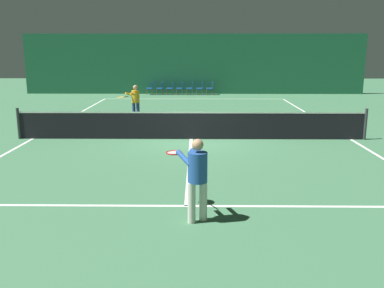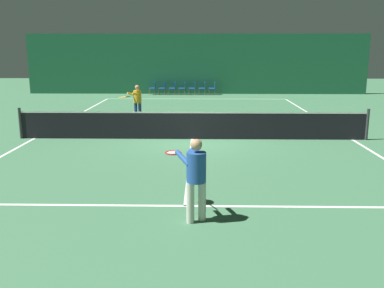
{
  "view_description": "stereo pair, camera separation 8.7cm",
  "coord_description": "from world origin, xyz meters",
  "views": [
    {
      "loc": [
        0.2,
        -14.43,
        3.08
      ],
      "look_at": [
        0.09,
        -4.66,
        0.88
      ],
      "focal_mm": 40.0,
      "sensor_mm": 36.0,
      "label": 1
    },
    {
      "loc": [
        0.29,
        -14.43,
        3.08
      ],
      "look_at": [
        0.09,
        -4.66,
        0.88
      ],
      "focal_mm": 40.0,
      "sensor_mm": 36.0,
      "label": 2
    }
  ],
  "objects": [
    {
      "name": "player_near",
      "position": [
        0.19,
        -7.12,
        0.89
      ],
      "size": [
        0.92,
        1.29,
        1.53
      ],
      "rotation": [
        0.0,
        0.0,
        2.08
      ],
      "color": "beige",
      "rests_on": "ground"
    },
    {
      "name": "court_line_sideline_right",
      "position": [
        5.5,
        0.0,
        0.0
      ],
      "size": [
        0.1,
        23.8,
        0.0
      ],
      "color": "white",
      "rests_on": "ground"
    },
    {
      "name": "court_line_service_near",
      "position": [
        0.0,
        -6.4,
        0.0
      ],
      "size": [
        8.25,
        0.1,
        0.0
      ],
      "color": "white",
      "rests_on": "ground"
    },
    {
      "name": "courtside_chair_0",
      "position": [
        -2.92,
        14.38,
        0.49
      ],
      "size": [
        0.44,
        0.44,
        0.84
      ],
      "rotation": [
        0.0,
        0.0,
        -1.57
      ],
      "color": "brown",
      "rests_on": "ground"
    },
    {
      "name": "courtside_chair_6",
      "position": [
        1.1,
        14.38,
        0.49
      ],
      "size": [
        0.44,
        0.44,
        0.84
      ],
      "rotation": [
        0.0,
        0.0,
        -1.57
      ],
      "color": "brown",
      "rests_on": "ground"
    },
    {
      "name": "court_line_centre",
      "position": [
        0.0,
        0.0,
        0.0
      ],
      "size": [
        0.1,
        12.8,
        0.0
      ],
      "color": "white",
      "rests_on": "ground"
    },
    {
      "name": "court_line_sideline_left",
      "position": [
        -5.5,
        0.0,
        0.0
      ],
      "size": [
        0.1,
        23.8,
        0.0
      ],
      "color": "white",
      "rests_on": "ground"
    },
    {
      "name": "court_line_service_far",
      "position": [
        0.0,
        6.4,
        0.0
      ],
      "size": [
        8.25,
        0.1,
        0.0
      ],
      "color": "white",
      "rests_on": "ground"
    },
    {
      "name": "court_line_baseline_far",
      "position": [
        0.0,
        11.9,
        0.0
      ],
      "size": [
        11.0,
        0.1,
        0.0
      ],
      "color": "white",
      "rests_on": "ground"
    },
    {
      "name": "backdrop_curtain",
      "position": [
        0.0,
        14.93,
        2.01
      ],
      "size": [
        23.0,
        0.12,
        4.01
      ],
      "color": "#1E5B3D",
      "rests_on": "ground"
    },
    {
      "name": "player_far",
      "position": [
        -2.51,
        4.11,
        0.88
      ],
      "size": [
        0.96,
        1.26,
        1.5
      ],
      "rotation": [
        0.0,
        0.0,
        -2.13
      ],
      "color": "navy",
      "rests_on": "ground"
    },
    {
      "name": "courtside_chair_1",
      "position": [
        -2.25,
        14.38,
        0.49
      ],
      "size": [
        0.44,
        0.44,
        0.84
      ],
      "rotation": [
        0.0,
        0.0,
        -1.57
      ],
      "color": "brown",
      "rests_on": "ground"
    },
    {
      "name": "courtside_chair_3",
      "position": [
        -0.91,
        14.38,
        0.49
      ],
      "size": [
        0.44,
        0.44,
        0.84
      ],
      "rotation": [
        0.0,
        0.0,
        -1.57
      ],
      "color": "brown",
      "rests_on": "ground"
    },
    {
      "name": "tennis_net",
      "position": [
        0.0,
        0.0,
        0.51
      ],
      "size": [
        12.0,
        0.1,
        1.07
      ],
      "color": "black",
      "rests_on": "ground"
    },
    {
      "name": "courtside_chair_5",
      "position": [
        0.43,
        14.38,
        0.49
      ],
      "size": [
        0.44,
        0.44,
        0.84
      ],
      "rotation": [
        0.0,
        0.0,
        -1.57
      ],
      "color": "brown",
      "rests_on": "ground"
    },
    {
      "name": "courtside_chair_2",
      "position": [
        -1.58,
        14.38,
        0.49
      ],
      "size": [
        0.44,
        0.44,
        0.84
      ],
      "rotation": [
        0.0,
        0.0,
        -1.57
      ],
      "color": "brown",
      "rests_on": "ground"
    },
    {
      "name": "courtside_chair_4",
      "position": [
        -0.24,
        14.38,
        0.49
      ],
      "size": [
        0.44,
        0.44,
        0.84
      ],
      "rotation": [
        0.0,
        0.0,
        -1.57
      ],
      "color": "brown",
      "rests_on": "ground"
    },
    {
      "name": "ground_plane",
      "position": [
        0.0,
        0.0,
        0.0
      ],
      "size": [
        60.0,
        60.0,
        0.0
      ],
      "primitive_type": "plane",
      "color": "#3D704C"
    }
  ]
}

